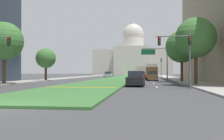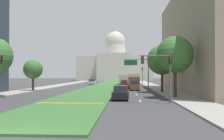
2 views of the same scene
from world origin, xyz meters
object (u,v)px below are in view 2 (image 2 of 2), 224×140
(traffic_light_far_right, at_px, (142,74))
(sedan_very_far, at_px, (129,81))
(street_tree_right_near, at_px, (175,55))
(street_tree_right_mid, at_px, (162,60))
(overhead_guide_sign, at_px, (139,67))
(sedan_distant, at_px, (124,84))
(capitol_building, at_px, (115,65))
(city_bus, at_px, (123,79))
(traffic_light_near_right, at_px, (162,67))
(sedan_far_horizon, at_px, (92,82))
(box_truck_delivery, at_px, (134,81))
(sedan_midblock, at_px, (135,86))
(street_tree_left_mid, at_px, (33,69))
(sedan_lead_stopped, at_px, (121,93))

(traffic_light_far_right, relative_size, sedan_very_far, 1.22)
(street_tree_right_near, relative_size, street_tree_right_mid, 0.99)
(overhead_guide_sign, bearing_deg, sedan_distant, 109.02)
(capitol_building, height_order, city_bus, capitol_building)
(capitol_building, distance_m, traffic_light_near_right, 111.59)
(sedan_far_horizon, bearing_deg, sedan_very_far, 41.34)
(box_truck_delivery, bearing_deg, sedan_midblock, -89.27)
(sedan_distant, relative_size, sedan_far_horizon, 1.02)
(capitol_building, xyz_separation_m, box_truck_delivery, (7.39, -82.66, -6.70))
(sedan_midblock, bearing_deg, capitol_building, 94.80)
(street_tree_left_mid, bearing_deg, traffic_light_near_right, -41.57)
(capitol_building, relative_size, traffic_light_near_right, 7.53)
(sedan_lead_stopped, bearing_deg, street_tree_right_near, 16.90)
(sedan_midblock, xyz_separation_m, sedan_very_far, (-0.60, 37.96, -0.07))
(overhead_guide_sign, distance_m, sedan_distant, 10.77)
(traffic_light_near_right, height_order, street_tree_left_mid, street_tree_left_mid)
(street_tree_right_near, relative_size, sedan_very_far, 1.86)
(street_tree_right_mid, xyz_separation_m, sedan_distant, (-6.42, 20.76, -4.70))
(street_tree_right_mid, bearing_deg, street_tree_right_near, -88.94)
(traffic_light_far_right, xyz_separation_m, sedan_very_far, (-3.37, 17.78, -2.54))
(overhead_guide_sign, bearing_deg, traffic_light_near_right, -88.16)
(traffic_light_near_right, height_order, sedan_distant, traffic_light_near_right)
(street_tree_right_mid, bearing_deg, capitol_building, 96.97)
(sedan_distant, bearing_deg, traffic_light_near_right, -83.51)
(street_tree_right_mid, xyz_separation_m, box_truck_delivery, (-4.29, 12.85, -3.81))
(traffic_light_near_right, distance_m, box_truck_delivery, 28.59)
(sedan_midblock, xyz_separation_m, city_bus, (-2.48, 23.28, 0.93))
(street_tree_left_mid, distance_m, sedan_far_horizon, 32.43)
(sedan_far_horizon, bearing_deg, sedan_midblock, -66.53)
(capitol_building, height_order, street_tree_right_mid, capitol_building)
(overhead_guide_sign, relative_size, city_bus, 0.59)
(sedan_very_far, bearing_deg, street_tree_right_mid, -83.83)
(sedan_far_horizon, bearing_deg, box_truck_delivery, -60.83)
(traffic_light_far_right, height_order, sedan_lead_stopped, traffic_light_far_right)
(traffic_light_far_right, bearing_deg, sedan_lead_stopped, -97.72)
(traffic_light_far_right, bearing_deg, capitol_building, 98.47)
(sedan_very_far, bearing_deg, sedan_lead_stopped, -91.91)
(sedan_very_far, bearing_deg, street_tree_left_mid, -113.63)
(street_tree_left_mid, distance_m, box_truck_delivery, 21.39)
(capitol_building, bearing_deg, sedan_very_far, -82.33)
(sedan_lead_stopped, bearing_deg, sedan_very_far, 88.09)
(sedan_midblock, distance_m, sedan_far_horizon, 30.36)
(overhead_guide_sign, height_order, sedan_far_horizon, overhead_guide_sign)
(traffic_light_far_right, relative_size, overhead_guide_sign, 0.80)
(city_bus, bearing_deg, sedan_far_horizon, 154.55)
(sedan_midblock, bearing_deg, overhead_guide_sign, 77.32)
(street_tree_right_mid, bearing_deg, sedan_lead_stopped, -118.98)
(traffic_light_near_right, xyz_separation_m, sedan_far_horizon, (-14.02, 49.96, -3.02))
(street_tree_left_mid, bearing_deg, city_bus, 58.81)
(capitol_building, xyz_separation_m, street_tree_left_mid, (-11.35, -92.69, -4.38))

